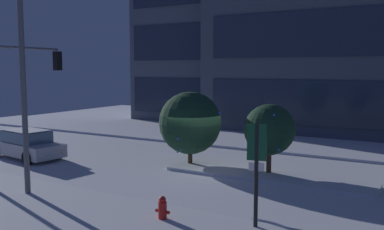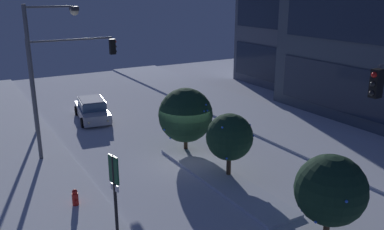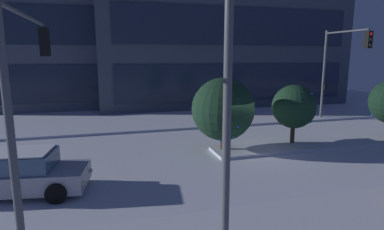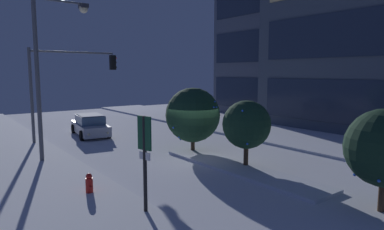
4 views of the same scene
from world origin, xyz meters
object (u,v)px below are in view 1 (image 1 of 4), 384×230
object	(u,v)px
car_near	(27,145)
decorated_tree_right_of_median	(190,123)
parking_info_sign	(256,163)
decorated_tree_median	(269,130)
fire_hydrant	(163,210)
street_lamp_arched	(37,55)
traffic_light_corner_near_left	(10,79)

from	to	relation	value
car_near	decorated_tree_right_of_median	xyz separation A→B (m)	(8.39, 2.69, 1.39)
parking_info_sign	decorated_tree_median	size ratio (longest dim) A/B	0.99
car_near	parking_info_sign	distance (m)	14.68
fire_hydrant	parking_info_sign	size ratio (longest dim) A/B	0.27
parking_info_sign	decorated_tree_median	world-z (taller)	decorated_tree_median
street_lamp_arched	parking_info_sign	size ratio (longest dim) A/B	2.56
traffic_light_corner_near_left	street_lamp_arched	bearing A→B (deg)	-115.94
fire_hydrant	decorated_tree_median	xyz separation A→B (m)	(0.82, 7.15, 1.63)
traffic_light_corner_near_left	fire_hydrant	world-z (taller)	traffic_light_corner_near_left
traffic_light_corner_near_left	decorated_tree_median	xyz separation A→B (m)	(11.31, 4.41, -2.16)
traffic_light_corner_near_left	parking_info_sign	size ratio (longest dim) A/B	1.89
decorated_tree_right_of_median	car_near	bearing A→B (deg)	-162.26
parking_info_sign	decorated_tree_right_of_median	size ratio (longest dim) A/B	0.87
traffic_light_corner_near_left	street_lamp_arched	xyz separation A→B (m)	(4.67, -2.27, 0.99)
traffic_light_corner_near_left	fire_hydrant	bearing A→B (deg)	-104.65
traffic_light_corner_near_left	decorated_tree_right_of_median	bearing A→B (deg)	-59.90
fire_hydrant	decorated_tree_median	world-z (taller)	decorated_tree_median
car_near	street_lamp_arched	size ratio (longest dim) A/B	0.60
fire_hydrant	decorated_tree_right_of_median	world-z (taller)	decorated_tree_right_of_median
traffic_light_corner_near_left	parking_info_sign	xyz separation A→B (m)	(13.18, -1.95, -2.19)
car_near	traffic_light_corner_near_left	world-z (taller)	traffic_light_corner_near_left
decorated_tree_right_of_median	traffic_light_corner_near_left	bearing A→B (deg)	-149.90
car_near	decorated_tree_right_of_median	size ratio (longest dim) A/B	1.34
fire_hydrant	parking_info_sign	distance (m)	3.23
fire_hydrant	street_lamp_arched	bearing A→B (deg)	175.39
fire_hydrant	parking_info_sign	xyz separation A→B (m)	(2.69, 0.79, 1.60)
traffic_light_corner_near_left	parking_info_sign	bearing A→B (deg)	-98.42
car_near	traffic_light_corner_near_left	xyz separation A→B (m)	(1.01, -1.59, 3.48)
decorated_tree_median	decorated_tree_right_of_median	distance (m)	3.93
car_near	traffic_light_corner_near_left	bearing A→B (deg)	-49.60
street_lamp_arched	fire_hydrant	bearing A→B (deg)	-97.33
street_lamp_arched	fire_hydrant	world-z (taller)	street_lamp_arched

